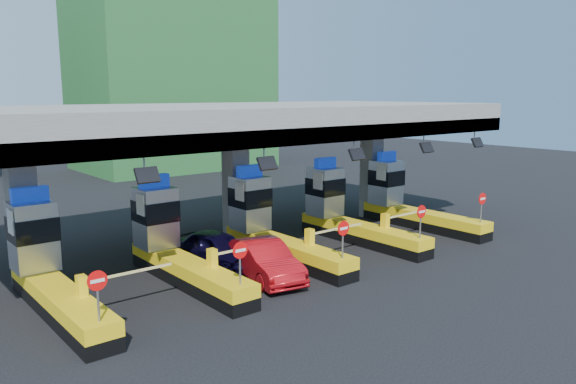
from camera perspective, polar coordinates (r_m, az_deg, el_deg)
ground at (r=26.52m, az=-1.56°, el=-6.58°), size 120.00×120.00×0.00m
toll_canopy at (r=27.78m, az=-5.28°, el=7.00°), size 28.00×12.09×7.00m
toll_lane_far_left at (r=22.01m, az=-23.26°, el=-7.14°), size 4.43×8.00×4.16m
toll_lane_left at (r=23.77m, az=-11.59°, el=-5.27°), size 4.43×8.00×4.16m
toll_lane_center at (r=26.37m, az=-1.94°, el=-3.54°), size 4.43×8.00×4.16m
toll_lane_right at (r=29.60m, az=5.77°, el=-2.07°), size 4.43×8.00×4.16m
toll_lane_far_right at (r=33.27m, az=11.87°, el=-0.89°), size 4.43×8.00×4.16m
bg_building_scaffold at (r=59.28m, az=-11.89°, el=16.07°), size 18.00×12.00×28.00m
van at (r=25.17m, az=-7.14°, el=-5.74°), size 2.61×4.81×1.55m
red_car at (r=23.30m, az=-2.44°, el=-6.93°), size 2.63×5.04×1.58m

